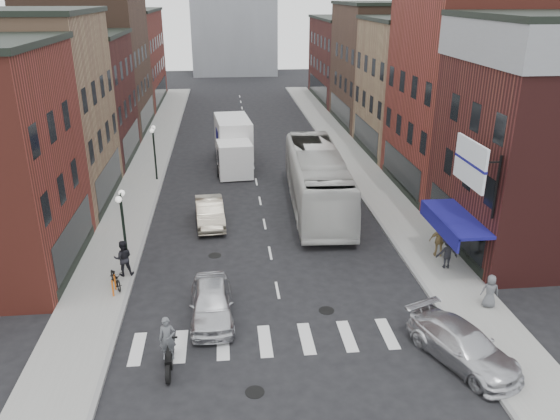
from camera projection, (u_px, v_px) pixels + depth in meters
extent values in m
plane|color=black|center=(280.00, 301.00, 25.01)|extent=(160.00, 160.00, 0.00)
cube|color=gray|center=(149.00, 165.00, 44.49)|extent=(3.00, 74.00, 0.15)
cube|color=gray|center=(353.00, 159.00, 46.11)|extent=(3.00, 74.00, 0.15)
cube|color=gray|center=(167.00, 165.00, 44.66)|extent=(0.20, 74.00, 0.16)
cube|color=gray|center=(335.00, 160.00, 45.99)|extent=(0.20, 74.00, 0.16)
cube|color=silver|center=(287.00, 340.00, 22.24)|extent=(12.00, 2.20, 0.01)
cube|color=black|center=(74.00, 238.00, 27.62)|extent=(0.08, 7.20, 2.20)
cube|color=#8D684E|center=(20.00, 115.00, 34.27)|extent=(10.00, 10.00, 12.00)
cube|color=black|center=(109.00, 179.00, 36.39)|extent=(0.08, 8.00, 2.20)
cube|color=black|center=(1.00, 11.00, 31.99)|extent=(10.30, 10.20, 0.30)
cube|color=#411817|center=(64.00, 101.00, 43.88)|extent=(10.00, 10.00, 10.00)
cube|color=black|center=(131.00, 141.00, 45.62)|extent=(0.08, 8.00, 2.20)
cube|color=black|center=(54.00, 34.00, 41.96)|extent=(10.30, 10.20, 0.30)
cube|color=#4A3225|center=(91.00, 65.00, 53.48)|extent=(10.00, 12.00, 13.00)
cube|color=black|center=(147.00, 114.00, 55.78)|extent=(0.08, 9.60, 2.20)
cube|color=maroon|center=(117.00, 59.00, 66.77)|extent=(10.00, 16.00, 11.00)
cube|color=black|center=(161.00, 91.00, 68.70)|extent=(0.08, 12.80, 2.20)
cube|color=black|center=(112.00, 10.00, 64.67)|extent=(10.30, 16.20, 0.30)
cube|color=#411817|center=(557.00, 141.00, 28.37)|extent=(10.00, 9.00, 12.00)
cube|color=black|center=(455.00, 222.00, 29.53)|extent=(0.08, 7.20, 2.20)
cube|color=maroon|center=(479.00, 91.00, 36.77)|extent=(10.00, 10.00, 14.00)
cube|color=black|center=(401.00, 169.00, 38.30)|extent=(0.08, 8.00, 2.20)
cube|color=#8D684E|center=(425.00, 89.00, 46.56)|extent=(10.00, 10.00, 11.00)
cube|color=black|center=(366.00, 135.00, 47.53)|extent=(0.08, 8.00, 2.20)
cube|color=black|center=(432.00, 19.00, 44.45)|extent=(10.30, 10.20, 0.30)
cube|color=#4A3225|center=(389.00, 66.00, 56.53)|extent=(10.00, 12.00, 12.00)
cube|color=black|center=(340.00, 110.00, 57.69)|extent=(0.08, 9.60, 2.20)
cube|color=black|center=(393.00, 3.00, 54.24)|extent=(10.30, 12.20, 0.30)
cube|color=#411817|center=(357.00, 61.00, 69.82)|extent=(10.00, 16.00, 10.00)
cube|color=black|center=(318.00, 88.00, 70.61)|extent=(0.08, 12.80, 2.20)
cube|color=black|center=(359.00, 18.00, 67.91)|extent=(10.30, 16.20, 0.30)
cube|color=navy|center=(456.00, 218.00, 27.19)|extent=(1.80, 5.00, 0.15)
cube|color=navy|center=(438.00, 225.00, 27.24)|extent=(0.10, 5.00, 0.70)
cylinder|color=black|center=(497.00, 188.00, 24.56)|extent=(0.12, 0.12, 3.00)
cylinder|color=black|center=(486.00, 162.00, 24.05)|extent=(1.40, 0.08, 0.08)
cube|color=silver|center=(470.00, 163.00, 23.98)|extent=(0.12, 3.00, 2.00)
cylinder|color=black|center=(124.00, 233.00, 27.26)|extent=(0.14, 0.14, 4.00)
cylinder|color=black|center=(120.00, 195.00, 26.51)|extent=(0.06, 0.90, 0.06)
sphere|color=white|center=(119.00, 199.00, 26.12)|extent=(0.32, 0.32, 0.32)
sphere|color=white|center=(122.00, 193.00, 26.95)|extent=(0.32, 0.32, 0.32)
cylinder|color=black|center=(155.00, 155.00, 40.18)|extent=(0.14, 0.14, 4.00)
cylinder|color=black|center=(153.00, 129.00, 39.44)|extent=(0.06, 0.90, 0.06)
sphere|color=white|center=(152.00, 131.00, 39.04)|extent=(0.32, 0.32, 0.32)
sphere|color=white|center=(153.00, 128.00, 39.87)|extent=(0.32, 0.32, 0.32)
cylinder|color=#D8590C|center=(113.00, 288.00, 25.01)|extent=(0.08, 0.08, 0.80)
cylinder|color=#D8590C|center=(115.00, 282.00, 25.56)|extent=(0.08, 0.08, 0.80)
cube|color=white|center=(235.00, 159.00, 41.29)|extent=(2.73, 2.92, 2.60)
cube|color=black|center=(235.00, 156.00, 41.19)|extent=(2.66, 1.67, 1.14)
cube|color=white|center=(233.00, 136.00, 44.65)|extent=(3.07, 5.62, 3.02)
cube|color=navy|center=(233.00, 136.00, 44.65)|extent=(2.82, 2.31, 1.25)
cube|color=black|center=(234.00, 157.00, 45.10)|extent=(2.87, 6.94, 0.36)
cylinder|color=black|center=(219.00, 171.00, 41.71)|extent=(0.29, 0.94, 0.94)
cylinder|color=black|center=(251.00, 170.00, 41.94)|extent=(0.29, 0.94, 0.94)
cylinder|color=black|center=(219.00, 158.00, 44.98)|extent=(0.29, 0.94, 0.94)
cylinder|color=black|center=(248.00, 157.00, 45.21)|extent=(0.29, 0.94, 0.94)
cylinder|color=black|center=(219.00, 151.00, 46.90)|extent=(0.29, 0.94, 0.94)
cylinder|color=black|center=(247.00, 150.00, 47.13)|extent=(0.29, 0.94, 0.94)
cylinder|color=black|center=(172.00, 349.00, 21.14)|extent=(0.14, 0.68, 0.68)
cylinder|color=black|center=(168.00, 375.00, 19.70)|extent=(0.14, 0.68, 0.68)
cube|color=black|center=(169.00, 356.00, 20.33)|extent=(0.30, 1.25, 0.36)
cube|color=black|center=(170.00, 338.00, 20.71)|extent=(0.57, 0.08, 0.06)
imported|color=#53555A|center=(167.00, 338.00, 19.92)|extent=(0.64, 0.43, 1.71)
imported|color=silver|center=(317.00, 180.00, 35.29)|extent=(3.85, 13.70, 3.78)
imported|color=silver|center=(211.00, 303.00, 23.44)|extent=(1.98, 4.62, 1.55)
imported|color=#A69C87|center=(210.00, 212.00, 33.06)|extent=(1.97, 4.78, 1.54)
imported|color=silver|center=(463.00, 345.00, 20.71)|extent=(3.71, 5.29, 1.42)
imported|color=black|center=(116.00, 278.00, 25.83)|extent=(1.27, 1.85, 0.92)
imported|color=black|center=(123.00, 258.00, 26.72)|extent=(0.96, 0.63, 1.84)
imported|color=black|center=(447.00, 253.00, 27.46)|extent=(1.12, 0.61, 1.68)
imported|color=olive|center=(440.00, 240.00, 28.64)|extent=(1.15, 0.71, 1.83)
imported|color=#55575C|center=(490.00, 291.00, 24.05)|extent=(0.85, 0.66, 1.54)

